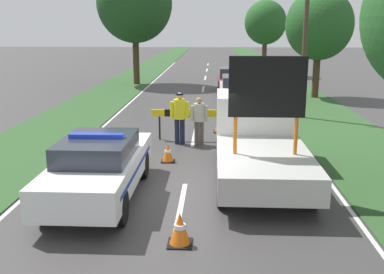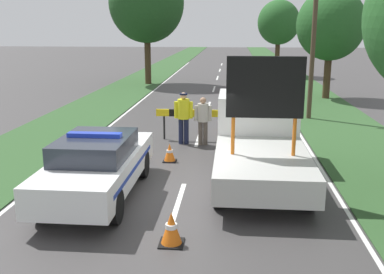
% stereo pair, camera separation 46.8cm
% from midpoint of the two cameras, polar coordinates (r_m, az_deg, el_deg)
% --- Properties ---
extents(ground_plane, '(160.00, 160.00, 0.00)m').
position_cam_midpoint_polar(ground_plane, '(11.13, -2.33, -7.22)').
color(ground_plane, '#3D3A3A').
extents(lane_markings, '(7.72, 56.53, 0.01)m').
position_cam_midpoint_polar(lane_markings, '(23.53, 0.47, 4.09)').
color(lane_markings, silver).
rests_on(lane_markings, ground).
extents(grass_verge_left, '(3.51, 120.00, 0.03)m').
position_cam_midpoint_polar(grass_verge_left, '(31.31, -9.44, 6.37)').
color(grass_verge_left, '#2D5128').
rests_on(grass_verge_left, ground).
extents(grass_verge_right, '(3.51, 120.00, 0.03)m').
position_cam_midpoint_polar(grass_verge_right, '(30.96, 11.64, 6.19)').
color(grass_verge_right, '#2D5128').
rests_on(grass_verge_right, ground).
extents(police_car, '(1.80, 4.89, 1.61)m').
position_cam_midpoint_polar(police_car, '(10.89, -12.86, -3.60)').
color(police_car, white).
rests_on(police_car, ground).
extents(work_truck, '(2.26, 5.81, 3.35)m').
position_cam_midpoint_polar(work_truck, '(12.47, 7.33, 0.08)').
color(work_truck, white).
rests_on(work_truck, ground).
extents(road_barrier, '(2.83, 0.08, 1.11)m').
position_cam_midpoint_polar(road_barrier, '(16.09, -0.98, 2.80)').
color(road_barrier, black).
rests_on(road_barrier, ground).
extents(police_officer, '(0.65, 0.41, 1.81)m').
position_cam_midpoint_polar(police_officer, '(15.49, -2.46, 2.97)').
color(police_officer, '#191E38').
rests_on(police_officer, ground).
extents(pedestrian_civilian, '(0.60, 0.38, 1.66)m').
position_cam_midpoint_polar(pedestrian_civilian, '(15.42, 0.03, 2.54)').
color(pedestrian_civilian, brown).
rests_on(pedestrian_civilian, ground).
extents(traffic_cone_near_police, '(0.47, 0.47, 0.65)m').
position_cam_midpoint_polar(traffic_cone_near_police, '(13.66, -11.62, -2.05)').
color(traffic_cone_near_police, black).
rests_on(traffic_cone_near_police, ground).
extents(traffic_cone_centre_front, '(0.40, 0.40, 0.56)m').
position_cam_midpoint_polar(traffic_cone_centre_front, '(13.63, -4.07, -2.02)').
color(traffic_cone_centre_front, black).
rests_on(traffic_cone_centre_front, ground).
extents(traffic_cone_near_truck, '(0.42, 0.42, 0.59)m').
position_cam_midpoint_polar(traffic_cone_near_truck, '(13.06, -15.48, -3.16)').
color(traffic_cone_near_truck, black).
rests_on(traffic_cone_near_truck, ground).
extents(traffic_cone_behind_barrier, '(0.47, 0.47, 0.64)m').
position_cam_midpoint_polar(traffic_cone_behind_barrier, '(8.59, -3.15, -11.56)').
color(traffic_cone_behind_barrier, black).
rests_on(traffic_cone_behind_barrier, ground).
extents(traffic_cone_lane_edge, '(0.49, 0.49, 0.68)m').
position_cam_midpoint_polar(traffic_cone_lane_edge, '(17.43, 2.82, 1.71)').
color(traffic_cone_lane_edge, black).
rests_on(traffic_cone_lane_edge, ground).
extents(queued_car_sedan_silver, '(1.94, 4.59, 1.68)m').
position_cam_midpoint_polar(queued_car_sedan_silver, '(22.17, 5.49, 5.70)').
color(queued_car_sedan_silver, '#B2B2B7').
rests_on(queued_car_sedan_silver, ground).
extents(queued_car_wagon_maroon, '(1.76, 4.55, 1.51)m').
position_cam_midpoint_polar(queued_car_wagon_maroon, '(28.41, 4.65, 7.33)').
color(queued_car_wagon_maroon, maroon).
rests_on(queued_car_wagon_maroon, ground).
extents(roadside_tree_near_left, '(3.73, 3.73, 6.05)m').
position_cam_midpoint_polar(roadside_tree_near_left, '(26.57, 15.37, 13.56)').
color(roadside_tree_near_left, '#42301E').
rests_on(roadside_tree_near_left, ground).
extents(roadside_tree_near_right, '(5.15, 5.15, 8.27)m').
position_cam_midpoint_polar(roadside_tree_near_right, '(32.15, -7.75, 16.51)').
color(roadside_tree_near_right, '#42301E').
rests_on(roadside_tree_near_right, ground).
extents(roadside_tree_far_left, '(3.40, 3.40, 6.11)m').
position_cam_midpoint_polar(roadside_tree_far_left, '(38.18, 8.96, 14.15)').
color(roadside_tree_far_left, '#42301E').
rests_on(roadside_tree_far_left, ground).
extents(utility_pole, '(1.20, 0.20, 6.03)m').
position_cam_midpoint_polar(utility_pole, '(20.36, 13.44, 11.04)').
color(utility_pole, '#473828').
rests_on(utility_pole, ground).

